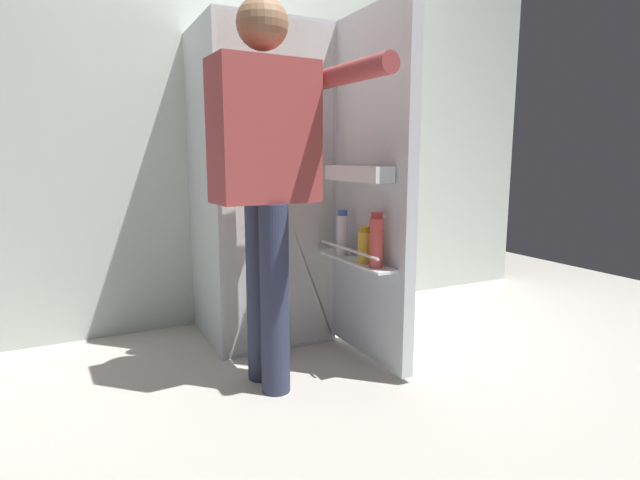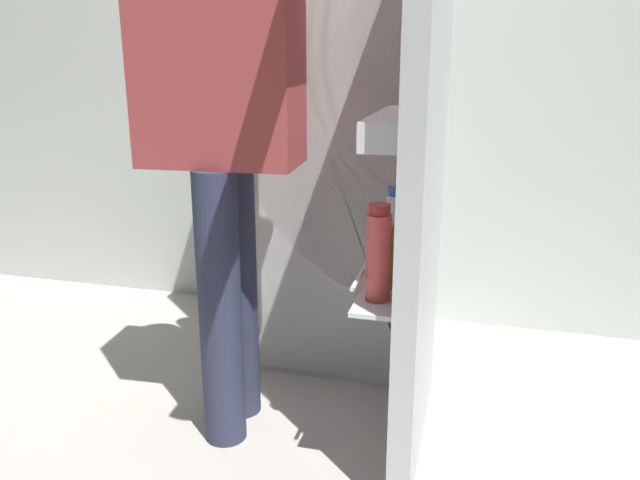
% 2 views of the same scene
% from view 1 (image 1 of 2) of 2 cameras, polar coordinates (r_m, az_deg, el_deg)
% --- Properties ---
extents(ground_plane, '(6.25, 6.25, 0.00)m').
position_cam_1_polar(ground_plane, '(2.43, -2.06, -14.36)').
color(ground_plane, '#B7B2A8').
extents(kitchen_wall, '(4.40, 0.10, 2.40)m').
position_cam_1_polar(kitchen_wall, '(3.08, -9.41, 13.45)').
color(kitchen_wall, beige).
rests_on(kitchen_wall, ground_plane).
extents(refrigerator, '(0.68, 1.22, 1.64)m').
position_cam_1_polar(refrigerator, '(2.69, -5.95, 5.97)').
color(refrigerator, silver).
rests_on(refrigerator, ground_plane).
extents(person, '(0.55, 0.71, 1.60)m').
position_cam_1_polar(person, '(2.07, -6.04, 8.62)').
color(person, '#2D334C').
rests_on(person, ground_plane).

